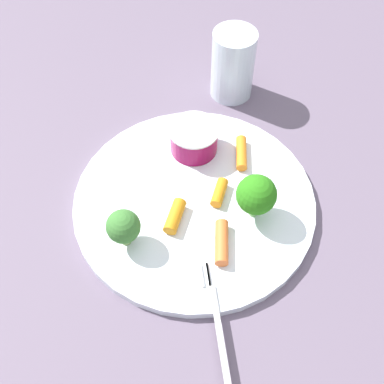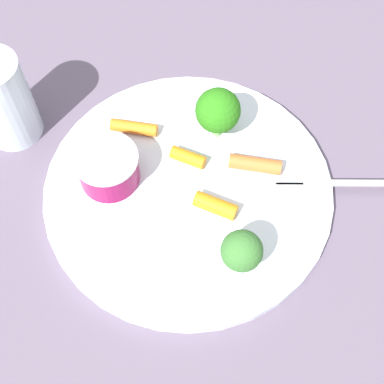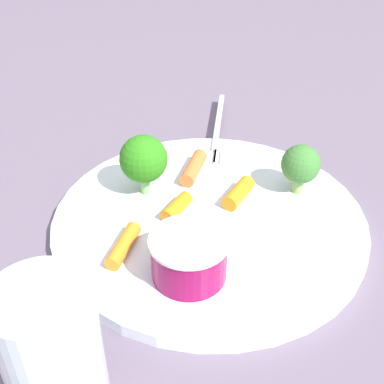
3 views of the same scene
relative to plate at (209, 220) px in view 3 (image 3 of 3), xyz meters
name	(u,v)px [view 3 (image 3 of 3)]	position (x,y,z in m)	size (l,w,h in m)	color
ground_plane	(209,224)	(0.00, 0.00, -0.01)	(2.40, 2.40, 0.00)	#635568
plate	(209,220)	(0.00, 0.00, 0.00)	(0.30, 0.30, 0.01)	white
sauce_cup	(189,257)	(-0.01, -0.08, 0.03)	(0.06, 0.06, 0.04)	maroon
broccoli_floret_0	(144,159)	(-0.07, 0.03, 0.04)	(0.05, 0.05, 0.06)	#80BD6E
broccoli_floret_1	(301,165)	(0.09, 0.05, 0.04)	(0.04, 0.04, 0.05)	#86A95D
carrot_stick_0	(176,209)	(-0.03, 0.00, 0.01)	(0.01, 0.01, 0.04)	orange
carrot_stick_1	(239,193)	(0.03, 0.03, 0.01)	(0.02, 0.02, 0.04)	orange
carrot_stick_2	(123,246)	(-0.07, -0.06, 0.01)	(0.01, 0.01, 0.05)	orange
carrot_stick_3	(194,168)	(-0.02, 0.07, 0.01)	(0.02, 0.02, 0.05)	orange
fork	(221,127)	(0.00, 0.17, 0.01)	(0.01, 0.18, 0.00)	#B4B3B3
drinking_glass	(52,353)	(-0.08, -0.19, 0.04)	(0.06, 0.06, 0.10)	silver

